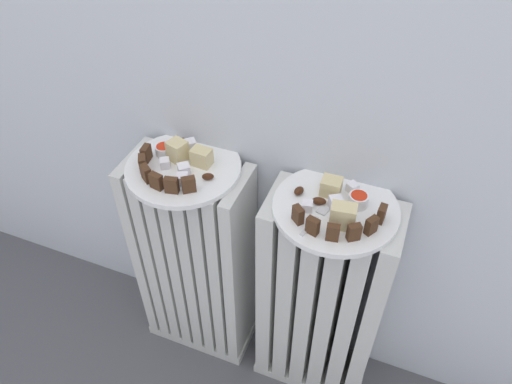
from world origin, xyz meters
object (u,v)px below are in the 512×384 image
object	(u,v)px
plate_right	(336,208)
fork	(316,218)
radiator_left	(196,263)
plate_left	(183,168)
jam_bowl_left	(164,150)
jam_bowl_right	(358,200)
radiator_right	(321,303)

from	to	relation	value
plate_right	fork	distance (m)	0.06
radiator_left	plate_right	bearing A→B (deg)	0.00
fork	plate_left	bearing A→B (deg)	171.08
plate_right	jam_bowl_left	distance (m)	0.40
jam_bowl_right	fork	distance (m)	0.10
plate_left	jam_bowl_left	size ratio (longest dim) A/B	6.65
radiator_left	plate_left	size ratio (longest dim) A/B	2.51
radiator_left	radiator_right	xyz separation A→B (m)	(0.34, 0.00, 0.00)
fork	plate_right	bearing A→B (deg)	61.28
radiator_left	radiator_right	distance (m)	0.34
radiator_left	jam_bowl_left	size ratio (longest dim) A/B	16.69
plate_left	jam_bowl_right	bearing A→B (deg)	2.80
plate_left	fork	bearing A→B (deg)	-8.92
radiator_right	jam_bowl_right	bearing A→B (deg)	25.53
radiator_left	jam_bowl_left	bearing A→B (deg)	159.53
radiator_left	fork	bearing A→B (deg)	-8.92
jam_bowl_left	jam_bowl_right	distance (m)	0.44
radiator_left	fork	xyz separation A→B (m)	(0.32, -0.05, 0.34)
radiator_right	jam_bowl_left	distance (m)	0.53
fork	radiator_right	bearing A→B (deg)	61.28
jam_bowl_left	radiator_right	bearing A→B (deg)	-3.11
radiator_right	jam_bowl_right	distance (m)	0.35
radiator_right	plate_right	bearing A→B (deg)	0.00
radiator_left	jam_bowl_left	xyz separation A→B (m)	(-0.06, 0.02, 0.35)
plate_right	jam_bowl_right	bearing A→B (deg)	25.53
radiator_right	jam_bowl_left	size ratio (longest dim) A/B	16.69
plate_right	radiator_right	bearing A→B (deg)	180.00
jam_bowl_right	fork	world-z (taller)	jam_bowl_right
plate_left	radiator_left	bearing A→B (deg)	0.00
radiator_right	plate_left	world-z (taller)	plate_left
radiator_left	plate_left	world-z (taller)	plate_left
jam_bowl_left	jam_bowl_right	xyz separation A→B (m)	(0.44, -0.00, 0.00)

